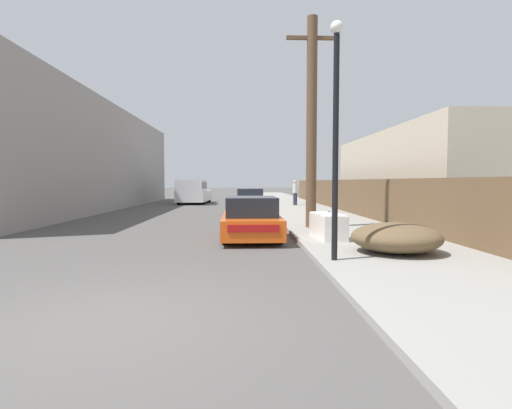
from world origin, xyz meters
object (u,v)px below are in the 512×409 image
object	(u,v)px
car_parked_mid	(251,200)
street_lamp	(336,123)
parked_sports_car_red	(251,219)
utility_pole	(312,121)
pedestrian	(295,192)
discarded_fridge	(328,226)
brush_pile	(396,238)
pickup_truck	(194,192)

from	to	relation	value
car_parked_mid	street_lamp	xyz separation A→B (m)	(1.43, -16.13, 2.30)
parked_sports_car_red	utility_pole	world-z (taller)	utility_pole
parked_sports_car_red	pedestrian	bearing A→B (deg)	76.88
street_lamp	pedestrian	world-z (taller)	street_lamp
street_lamp	utility_pole	bearing A→B (deg)	84.96
utility_pole	street_lamp	world-z (taller)	utility_pole
discarded_fridge	brush_pile	bearing A→B (deg)	-69.80
parked_sports_car_red	pickup_truck	size ratio (longest dim) A/B	0.75
car_parked_mid	parked_sports_car_red	bearing A→B (deg)	-89.21
car_parked_mid	utility_pole	distance (m)	10.87
parked_sports_car_red	street_lamp	xyz separation A→B (m)	(1.64, -4.06, 2.33)
discarded_fridge	parked_sports_car_red	world-z (taller)	parked_sports_car_red
car_parked_mid	brush_pile	world-z (taller)	car_parked_mid
pickup_truck	parked_sports_car_red	bearing A→B (deg)	104.78
discarded_fridge	pedestrian	xyz separation A→B (m)	(1.19, 16.27, 0.53)
pedestrian	parked_sports_car_red	bearing A→B (deg)	-102.39
street_lamp	brush_pile	distance (m)	3.06
parked_sports_car_red	car_parked_mid	world-z (taller)	car_parked_mid
pickup_truck	brush_pile	bearing A→B (deg)	110.89
discarded_fridge	street_lamp	bearing A→B (deg)	-105.21
utility_pole	street_lamp	xyz separation A→B (m)	(-0.52, -5.94, -0.94)
car_parked_mid	pickup_truck	xyz separation A→B (m)	(-4.33, 7.08, 0.31)
parked_sports_car_red	car_parked_mid	bearing A→B (deg)	88.26
discarded_fridge	car_parked_mid	distance (m)	13.19
car_parked_mid	pedestrian	world-z (taller)	pedestrian
car_parked_mid	brush_pile	distance (m)	15.59
discarded_fridge	pickup_truck	size ratio (longest dim) A/B	0.29
discarded_fridge	pedestrian	distance (m)	16.32
pedestrian	street_lamp	bearing A→B (deg)	-95.07
utility_pole	pedestrian	distance (m)	13.77
utility_pole	discarded_fridge	bearing A→B (deg)	-89.95
parked_sports_car_red	utility_pole	distance (m)	4.36
discarded_fridge	brush_pile	distance (m)	2.50
car_parked_mid	pedestrian	xyz separation A→B (m)	(3.15, 3.22, 0.39)
car_parked_mid	pedestrian	bearing A→B (deg)	47.48
discarded_fridge	brush_pile	xyz separation A→B (m)	(1.09, -2.25, -0.02)
pickup_truck	street_lamp	bearing A→B (deg)	106.59
car_parked_mid	utility_pole	world-z (taller)	utility_pole
parked_sports_car_red	utility_pole	size ratio (longest dim) A/B	0.57
street_lamp	pedestrian	xyz separation A→B (m)	(1.72, 19.36, -1.91)
parked_sports_car_red	pickup_truck	bearing A→B (deg)	101.40
parked_sports_car_red	street_lamp	world-z (taller)	street_lamp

